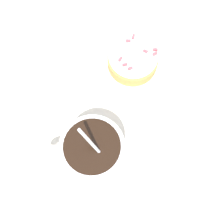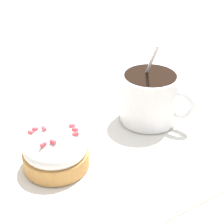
% 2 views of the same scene
% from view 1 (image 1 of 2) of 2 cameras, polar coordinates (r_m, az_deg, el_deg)
% --- Properties ---
extents(ground_plane, '(3.00, 3.00, 0.00)m').
position_cam_1_polar(ground_plane, '(0.47, 0.40, 0.69)').
color(ground_plane, '#C6B793').
extents(paper_napkin, '(0.34, 0.32, 0.00)m').
position_cam_1_polar(paper_napkin, '(0.46, 0.40, 0.75)').
color(paper_napkin, white).
rests_on(paper_napkin, ground_plane).
extents(coffee_cup, '(0.08, 0.10, 0.12)m').
position_cam_1_polar(coffee_cup, '(0.41, -3.63, -7.15)').
color(coffee_cup, white).
rests_on(coffee_cup, paper_napkin).
extents(frosted_pastry, '(0.08, 0.08, 0.05)m').
position_cam_1_polar(frosted_pastry, '(0.47, 3.86, 9.90)').
color(frosted_pastry, '#C18442').
rests_on(frosted_pastry, paper_napkin).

